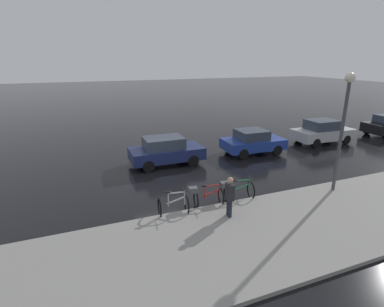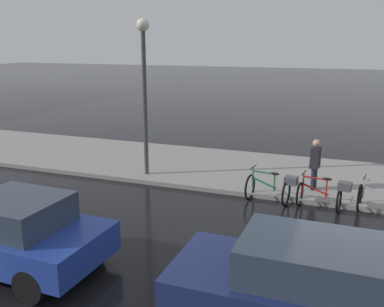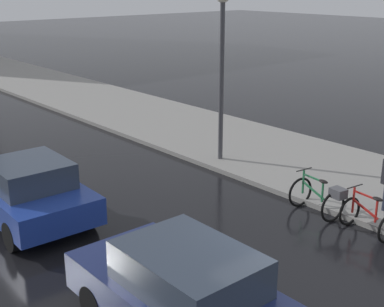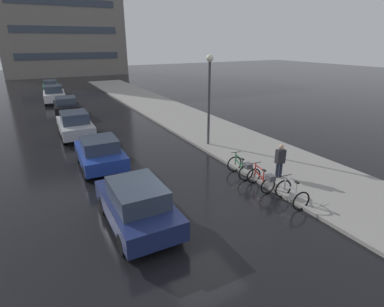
# 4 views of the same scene
# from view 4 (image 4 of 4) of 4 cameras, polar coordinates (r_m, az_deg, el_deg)

# --- Properties ---
(ground_plane) EXTENTS (140.00, 140.00, 0.00)m
(ground_plane) POSITION_cam_4_polar(r_m,az_deg,el_deg) (10.59, 2.16, -12.79)
(ground_plane) COLOR black
(sidewalk_kerb) EXTENTS (4.80, 60.00, 0.14)m
(sidewalk_kerb) POSITION_cam_4_polar(r_m,az_deg,el_deg) (21.29, 2.37, 4.93)
(sidewalk_kerb) COLOR gray
(sidewalk_kerb) RESTS_ON ground
(bicycle_nearest) EXTENTS (0.89, 1.19, 1.01)m
(bicycle_nearest) POSITION_cam_4_polar(r_m,az_deg,el_deg) (12.04, 18.49, -7.27)
(bicycle_nearest) COLOR black
(bicycle_nearest) RESTS_ON ground
(bicycle_second) EXTENTS (0.82, 1.42, 0.99)m
(bicycle_second) POSITION_cam_4_polar(r_m,az_deg,el_deg) (12.74, 13.36, -4.79)
(bicycle_second) COLOR black
(bicycle_second) RESTS_ON ground
(bicycle_third) EXTENTS (0.91, 1.45, 1.01)m
(bicycle_third) POSITION_cam_4_polar(r_m,az_deg,el_deg) (13.72, 9.44, -2.57)
(bicycle_third) COLOR black
(bicycle_third) RESTS_ON ground
(car_navy) EXTENTS (1.92, 4.05, 1.57)m
(car_navy) POSITION_cam_4_polar(r_m,az_deg,el_deg) (10.16, -10.45, -9.42)
(car_navy) COLOR navy
(car_navy) RESTS_ON ground
(car_blue) EXTENTS (2.06, 3.83, 1.51)m
(car_blue) POSITION_cam_4_polar(r_m,az_deg,el_deg) (15.18, -17.11, 0.17)
(car_blue) COLOR navy
(car_blue) RESTS_ON ground
(car_silver) EXTENTS (1.98, 4.29, 1.65)m
(car_silver) POSITION_cam_4_polar(r_m,az_deg,el_deg) (20.69, -21.37, 5.17)
(car_silver) COLOR #B2B5BA
(car_silver) RESTS_ON ground
(car_black) EXTENTS (2.09, 4.07, 1.59)m
(car_black) POSITION_cam_4_polar(r_m,az_deg,el_deg) (26.94, -22.79, 8.28)
(car_black) COLOR black
(car_black) RESTS_ON ground
(car_white) EXTENTS (2.18, 4.17, 1.73)m
(car_white) POSITION_cam_4_polar(r_m,az_deg,el_deg) (33.37, -24.78, 10.21)
(car_white) COLOR silver
(car_white) RESTS_ON ground
(car_green) EXTENTS (1.93, 3.85, 1.50)m
(car_green) POSITION_cam_4_polar(r_m,az_deg,el_deg) (40.01, -25.31, 11.44)
(car_green) COLOR #1E6038
(car_green) RESTS_ON ground
(pedestrian) EXTENTS (0.43, 0.30, 1.67)m
(pedestrian) POSITION_cam_4_polar(r_m,az_deg,el_deg) (13.66, 16.41, -1.23)
(pedestrian) COLOR #1E2333
(pedestrian) RESTS_ON ground
(streetlamp) EXTENTS (0.40, 0.40, 5.17)m
(streetlamp) POSITION_cam_4_polar(r_m,az_deg,el_deg) (16.94, 3.31, 12.56)
(streetlamp) COLOR #424247
(streetlamp) RESTS_ON ground
(building_facade_main) EXTENTS (20.09, 9.77, 19.25)m
(building_facade_main) POSITION_cam_4_polar(r_m,az_deg,el_deg) (61.98, -23.80, 22.56)
(building_facade_main) COLOR gray
(building_facade_main) RESTS_ON ground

